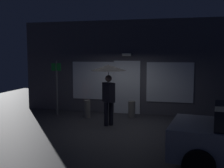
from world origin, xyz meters
The scene contains 6 objects.
ground_plane centered at (0.00, 0.00, 0.00)m, with size 18.00×18.00×0.00m, color #2D2D33.
building_facade centered at (0.00, 2.34, 1.91)m, with size 9.15×0.48×3.87m.
person_with_umbrella centered at (-0.24, 0.09, 1.70)m, with size 1.21×1.21×2.11m.
street_sign_post centered at (-2.67, 1.14, 1.26)m, with size 0.40×0.07×2.21m.
sidewalk_bollard centered at (0.32, 1.51, 0.32)m, with size 0.28×0.28×0.64m, color slate.
sidewalk_bollard_2 centered at (-1.35, 1.04, 0.35)m, with size 0.24×0.24×0.69m, color slate.
Camera 1 is at (2.11, -8.94, 2.45)m, focal length 44.00 mm.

